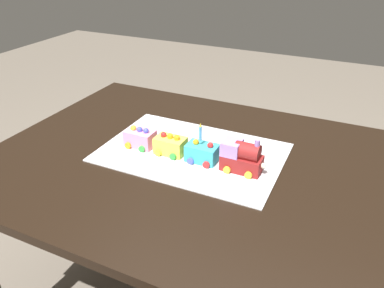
{
  "coord_description": "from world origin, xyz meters",
  "views": [
    {
      "loc": [
        -0.42,
        0.97,
        1.39
      ],
      "look_at": [
        0.05,
        -0.04,
        0.77
      ],
      "focal_mm": 35.54,
      "sensor_mm": 36.0,
      "label": 1
    }
  ],
  "objects_px": {
    "dining_table": "(202,188)",
    "cake_locomotive": "(241,157)",
    "cake_car_flatbed_bubblegum": "(140,138)",
    "cake_car_gondola_lemon": "(170,145)",
    "cake_car_tanker_turquoise": "(203,153)",
    "birthday_candle": "(200,132)"
  },
  "relations": [
    {
      "from": "cake_car_gondola_lemon",
      "to": "birthday_candle",
      "type": "relative_size",
      "value": 1.64
    },
    {
      "from": "cake_locomotive",
      "to": "cake_car_gondola_lemon",
      "type": "height_order",
      "value": "cake_locomotive"
    },
    {
      "from": "dining_table",
      "to": "cake_car_flatbed_bubblegum",
      "type": "bearing_deg",
      "value": 0.2
    },
    {
      "from": "birthday_candle",
      "to": "cake_car_flatbed_bubblegum",
      "type": "bearing_deg",
      "value": 0.0
    },
    {
      "from": "cake_locomotive",
      "to": "cake_car_flatbed_bubblegum",
      "type": "relative_size",
      "value": 1.4
    },
    {
      "from": "dining_table",
      "to": "cake_car_tanker_turquoise",
      "type": "height_order",
      "value": "cake_car_tanker_turquoise"
    },
    {
      "from": "cake_car_gondola_lemon",
      "to": "cake_car_flatbed_bubblegum",
      "type": "distance_m",
      "value": 0.12
    },
    {
      "from": "cake_car_tanker_turquoise",
      "to": "dining_table",
      "type": "bearing_deg",
      "value": -16.3
    },
    {
      "from": "dining_table",
      "to": "cake_car_gondola_lemon",
      "type": "bearing_deg",
      "value": 0.41
    },
    {
      "from": "cake_locomotive",
      "to": "cake_car_flatbed_bubblegum",
      "type": "bearing_deg",
      "value": 0.0
    },
    {
      "from": "birthday_candle",
      "to": "cake_car_tanker_turquoise",
      "type": "bearing_deg",
      "value": 180.0
    },
    {
      "from": "cake_car_tanker_turquoise",
      "to": "cake_car_gondola_lemon",
      "type": "bearing_deg",
      "value": 0.0
    },
    {
      "from": "dining_table",
      "to": "cake_locomotive",
      "type": "relative_size",
      "value": 10.0
    },
    {
      "from": "cake_car_tanker_turquoise",
      "to": "birthday_candle",
      "type": "distance_m",
      "value": 0.07
    },
    {
      "from": "cake_car_tanker_turquoise",
      "to": "cake_car_flatbed_bubblegum",
      "type": "xyz_separation_m",
      "value": [
        0.24,
        0.0,
        0.0
      ]
    },
    {
      "from": "cake_car_gondola_lemon",
      "to": "birthday_candle",
      "type": "distance_m",
      "value": 0.13
    },
    {
      "from": "cake_car_flatbed_bubblegum",
      "to": "birthday_candle",
      "type": "bearing_deg",
      "value": -180.0
    },
    {
      "from": "cake_car_flatbed_bubblegum",
      "to": "birthday_candle",
      "type": "distance_m",
      "value": 0.24
    },
    {
      "from": "cake_car_flatbed_bubblegum",
      "to": "birthday_candle",
      "type": "xyz_separation_m",
      "value": [
        -0.23,
        -0.0,
        0.07
      ]
    },
    {
      "from": "dining_table",
      "to": "birthday_candle",
      "type": "height_order",
      "value": "birthday_candle"
    },
    {
      "from": "cake_locomotive",
      "to": "dining_table",
      "type": "bearing_deg",
      "value": -0.36
    },
    {
      "from": "dining_table",
      "to": "cake_locomotive",
      "type": "height_order",
      "value": "cake_locomotive"
    }
  ]
}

